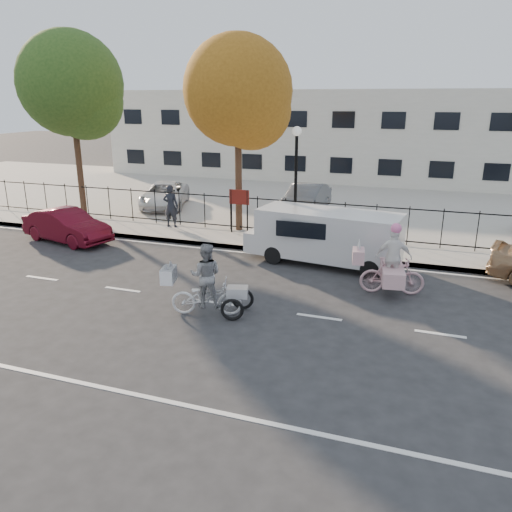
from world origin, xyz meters
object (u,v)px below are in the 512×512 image
at_px(unicorn_bike, 391,268).
at_px(pedestrian, 171,206).
at_px(lot_car_c, 306,200).
at_px(zebra_trike, 206,288).
at_px(lamppost, 296,163).
at_px(red_sedan, 67,226).
at_px(lot_car_b, 165,195).
at_px(white_van, 326,235).

relative_size(unicorn_bike, pedestrian, 1.18).
bearing_deg(unicorn_bike, lot_car_c, 19.08).
distance_m(zebra_trike, lot_car_c, 11.91).
distance_m(lamppost, lot_car_c, 4.91).
height_order(lamppost, red_sedan, lamppost).
xyz_separation_m(red_sedan, lot_car_b, (0.70, 6.64, 0.11)).
relative_size(unicorn_bike, lot_car_c, 0.51).
bearing_deg(pedestrian, zebra_trike, 118.44).
xyz_separation_m(pedestrian, lot_car_b, (-2.33, 3.64, -0.30)).
bearing_deg(white_van, zebra_trike, -104.28).
distance_m(white_van, lot_car_b, 11.31).
bearing_deg(lot_car_c, red_sedan, -134.21).
distance_m(red_sedan, pedestrian, 4.29).
relative_size(white_van, pedestrian, 2.97).
xyz_separation_m(lamppost, lot_car_c, (-0.61, 4.32, -2.26)).
height_order(lamppost, unicorn_bike, lamppost).
relative_size(zebra_trike, lot_car_c, 0.54).
height_order(unicorn_bike, white_van, unicorn_bike).
height_order(zebra_trike, red_sedan, zebra_trike).
xyz_separation_m(lamppost, unicorn_bike, (4.09, -4.48, -2.32)).
xyz_separation_m(lamppost, white_van, (1.72, -2.39, -2.08)).
bearing_deg(pedestrian, lot_car_b, -63.06).
bearing_deg(lot_car_c, lot_car_b, -171.57).
height_order(unicorn_bike, lot_car_c, unicorn_bike).
xyz_separation_m(lamppost, lot_car_b, (-7.84, 3.64, -2.35)).
bearing_deg(red_sedan, lamppost, -57.27).
height_order(lamppost, lot_car_b, lamppost).
bearing_deg(white_van, red_sedan, -169.05).
distance_m(unicorn_bike, red_sedan, 12.72).
bearing_deg(white_van, lot_car_c, 116.72).
distance_m(red_sedan, lot_car_b, 6.68).
relative_size(red_sedan, lot_car_c, 0.93).
height_order(red_sedan, pedestrian, pedestrian).
relative_size(lamppost, lot_car_b, 0.98).
height_order(white_van, lot_car_c, white_van).
distance_m(white_van, pedestrian, 7.61).
height_order(white_van, red_sedan, white_van).
height_order(zebra_trike, white_van, zebra_trike).
relative_size(white_van, red_sedan, 1.38).
height_order(lamppost, zebra_trike, lamppost).
bearing_deg(pedestrian, unicorn_bike, 149.26).
distance_m(zebra_trike, white_van, 5.60).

